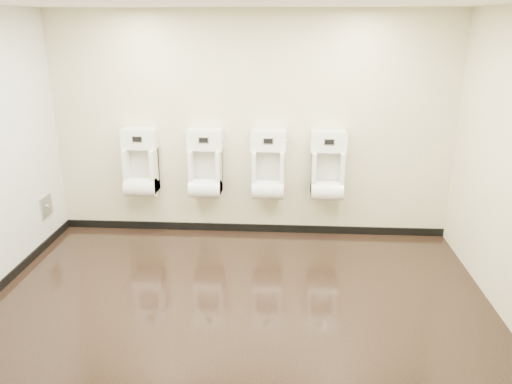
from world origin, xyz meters
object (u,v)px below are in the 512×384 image
(access_panel, at_px, (46,206))
(urinal_3, at_px, (327,171))
(urinal_0, at_px, (141,167))
(urinal_1, at_px, (205,169))
(urinal_2, at_px, (268,170))

(access_panel, relative_size, urinal_3, 0.30)
(urinal_0, distance_m, urinal_1, 0.82)
(urinal_0, xyz_separation_m, urinal_3, (2.34, 0.00, 0.00))
(access_panel, distance_m, urinal_2, 2.76)
(access_panel, relative_size, urinal_2, 0.30)
(urinal_2, relative_size, urinal_3, 1.00)
(urinal_0, xyz_separation_m, urinal_2, (1.61, 0.00, 0.00))
(urinal_2, bearing_deg, urinal_3, 0.00)
(access_panel, relative_size, urinal_0, 0.30)
(urinal_1, xyz_separation_m, urinal_3, (1.52, 0.00, 0.00))
(access_panel, height_order, urinal_0, urinal_0)
(access_panel, xyz_separation_m, urinal_2, (2.71, 0.40, 0.40))
(urinal_1, distance_m, urinal_3, 1.52)
(urinal_1, xyz_separation_m, urinal_2, (0.79, 0.00, 0.00))
(access_panel, xyz_separation_m, urinal_0, (1.09, 0.40, 0.40))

